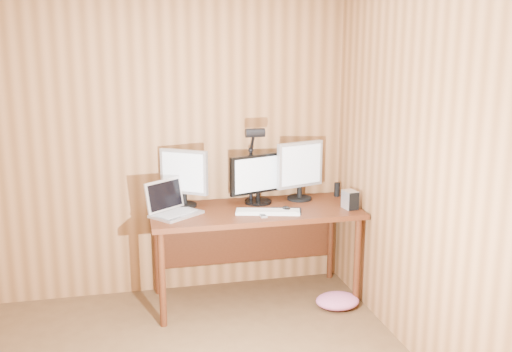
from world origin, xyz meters
name	(u,v)px	position (x,y,z in m)	size (l,w,h in m)	color
room_shell	(132,211)	(0.00, 0.00, 1.25)	(4.00, 4.00, 4.00)	brown
desk	(253,221)	(0.93, 1.70, 0.63)	(1.60, 0.70, 0.75)	#4C210F
monitor_center	(258,178)	(1.00, 1.79, 0.95)	(0.48, 0.22, 0.39)	black
monitor_left	(184,176)	(0.41, 1.83, 0.99)	(0.35, 0.26, 0.45)	black
monitor_right	(300,169)	(1.35, 1.82, 1.01)	(0.41, 0.20, 0.48)	black
laptop	(171,206)	(0.29, 1.62, 0.81)	(0.44, 0.43, 0.25)	silver
keyboard	(268,212)	(1.00, 1.49, 0.76)	(0.50, 0.26, 0.02)	white
mousepad	(286,211)	(1.15, 1.51, 0.75)	(0.23, 0.19, 0.00)	black
mouse	(286,208)	(1.15, 1.51, 0.77)	(0.07, 0.10, 0.04)	black
hard_drive	(350,200)	(1.65, 1.47, 0.82)	(0.10, 0.14, 0.14)	silver
phone	(263,216)	(0.94, 1.42, 0.76)	(0.05, 0.10, 0.01)	silver
speaker	(337,190)	(1.69, 1.85, 0.81)	(0.05, 0.05, 0.12)	black
desk_lamp	(253,154)	(0.96, 1.79, 1.15)	(0.15, 0.21, 0.65)	black
fabric_pile	(337,301)	(1.52, 1.34, 0.05)	(0.34, 0.28, 0.11)	#D76897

